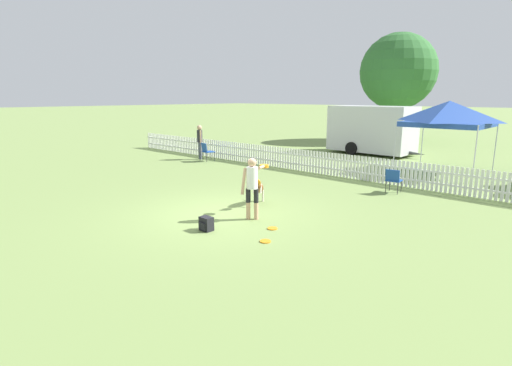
{
  "coord_description": "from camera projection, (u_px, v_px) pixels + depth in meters",
  "views": [
    {
      "loc": [
        7.54,
        -6.91,
        3.05
      ],
      "look_at": [
        0.38,
        0.87,
        0.75
      ],
      "focal_mm": 28.0,
      "sensor_mm": 36.0,
      "label": 1
    }
  ],
  "objects": [
    {
      "name": "equipment_trailer",
      "position": [
        372.0,
        129.0,
        21.36
      ],
      "size": [
        5.19,
        2.26,
        2.55
      ],
      "rotation": [
        0.0,
        0.0,
        -0.04
      ],
      "color": "silver",
      "rests_on": "ground_plane"
    },
    {
      "name": "frisbee_near_dog",
      "position": [
        265.0,
        241.0,
        8.55
      ],
      "size": [
        0.24,
        0.24,
        0.02
      ],
      "color": "orange",
      "rests_on": "ground_plane"
    },
    {
      "name": "picket_fence",
      "position": [
        348.0,
        166.0,
        15.15
      ],
      "size": [
        27.33,
        0.04,
        0.89
      ],
      "color": "white",
      "rests_on": "ground_plane"
    },
    {
      "name": "handler_person",
      "position": [
        253.0,
        181.0,
        9.96
      ],
      "size": [
        0.51,
        1.05,
        1.57
      ],
      "rotation": [
        0.0,
        0.0,
        0.63
      ],
      "color": "tan",
      "rests_on": "ground_plane"
    },
    {
      "name": "frisbee_near_handler",
      "position": [
        272.0,
        228.0,
        9.38
      ],
      "size": [
        0.24,
        0.24,
        0.02
      ],
      "color": "orange",
      "rests_on": "ground_plane"
    },
    {
      "name": "folding_chair_center",
      "position": [
        393.0,
        179.0,
        12.76
      ],
      "size": [
        0.5,
        0.51,
        0.78
      ],
      "rotation": [
        0.0,
        0.0,
        3.26
      ],
      "color": "#333338",
      "rests_on": "ground_plane"
    },
    {
      "name": "backpack_on_grass",
      "position": [
        206.0,
        224.0,
        9.24
      ],
      "size": [
        0.31,
        0.26,
        0.33
      ],
      "color": "black",
      "rests_on": "ground_plane"
    },
    {
      "name": "spectator_standing",
      "position": [
        200.0,
        139.0,
        19.52
      ],
      "size": [
        0.38,
        0.27,
        1.68
      ],
      "rotation": [
        0.0,
        0.0,
        2.7
      ],
      "color": "#474C5B",
      "rests_on": "ground_plane"
    },
    {
      "name": "canopy_tent_main",
      "position": [
        449.0,
        114.0,
        15.9
      ],
      "size": [
        3.0,
        3.0,
        2.88
      ],
      "color": "silver",
      "rests_on": "ground_plane"
    },
    {
      "name": "folding_chair_blue_left",
      "position": [
        207.0,
        150.0,
        18.99
      ],
      "size": [
        0.61,
        0.62,
        0.89
      ],
      "rotation": [
        0.0,
        0.0,
        2.88
      ],
      "color": "#333338",
      "rests_on": "ground_plane"
    },
    {
      "name": "tree_left_grove",
      "position": [
        398.0,
        72.0,
        26.76
      ],
      "size": [
        5.04,
        5.04,
        7.2
      ],
      "color": "brown",
      "rests_on": "ground_plane"
    },
    {
      "name": "ground_plane",
      "position": [
        223.0,
        214.0,
        10.61
      ],
      "size": [
        240.0,
        240.0,
        0.0
      ],
      "primitive_type": "plane",
      "color": "olive"
    },
    {
      "name": "leaping_dog",
      "position": [
        258.0,
        187.0,
        11.4
      ],
      "size": [
        0.82,
        1.04,
        0.85
      ],
      "rotation": [
        0.0,
        0.0,
        -2.51
      ],
      "color": "brown",
      "rests_on": "ground_plane"
    }
  ]
}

